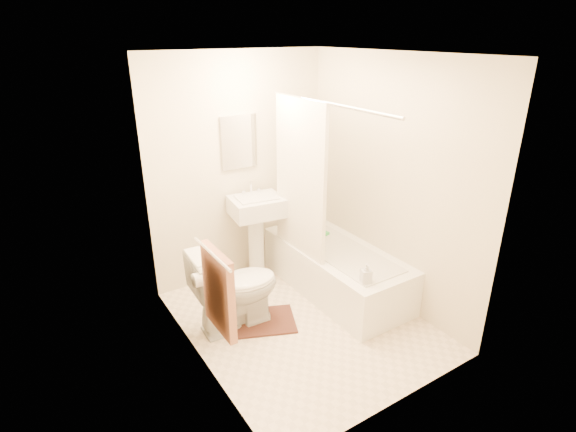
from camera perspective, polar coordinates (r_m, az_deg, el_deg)
floor at (r=4.38m, az=1.82°, el=-13.26°), size 2.40×2.40×0.00m
ceiling at (r=3.56m, az=2.32°, el=19.93°), size 2.40×2.40×0.00m
wall_back at (r=4.79m, az=-6.19°, el=5.88°), size 2.00×0.02×2.40m
wall_left at (r=3.38m, az=-12.07°, el=-1.74°), size 0.02×2.40×2.40m
wall_right at (r=4.42m, az=12.79°, el=4.03°), size 0.02×2.40×2.40m
mirror at (r=4.69m, az=-6.23°, el=9.33°), size 0.40×0.03×0.55m
curtain_rod at (r=3.85m, az=5.12°, el=14.08°), size 0.03×1.70×0.03m
shower_curtain at (r=4.35m, az=1.55°, el=4.56°), size 0.04×0.80×1.55m
towel_bar at (r=3.22m, az=-9.63°, el=-4.75°), size 0.02×0.60×0.02m
towel at (r=3.39m, az=-8.81°, el=-9.45°), size 0.06×0.45×0.66m
toilet_paper at (r=3.73m, az=-11.12°, el=-7.89°), size 0.11×0.12×0.12m
toilet at (r=4.15m, az=-6.67°, el=-9.05°), size 0.83×0.49×0.79m
sink at (r=4.84m, az=-3.99°, el=-2.46°), size 0.58×0.49×1.04m
bathtub at (r=4.78m, az=6.08°, el=-6.70°), size 0.74×1.70×0.48m
bath_mat at (r=4.37m, az=-3.24°, el=-13.20°), size 0.73×0.65×0.02m
soap_bottle at (r=4.05m, az=9.88°, el=-7.20°), size 0.11×0.12×0.19m
scrub_brush at (r=4.98m, az=4.16°, el=-2.02°), size 0.10×0.21×0.04m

